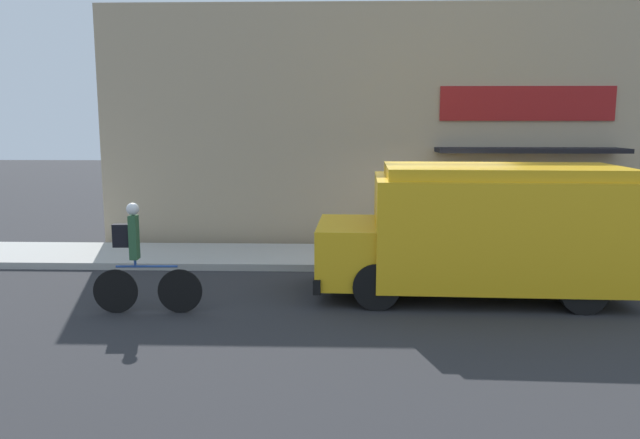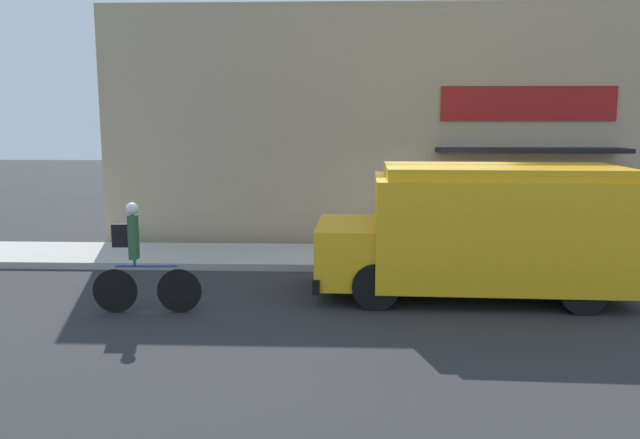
{
  "view_description": "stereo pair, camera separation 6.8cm",
  "coord_description": "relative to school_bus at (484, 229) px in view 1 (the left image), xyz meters",
  "views": [
    {
      "loc": [
        -1.95,
        -12.22,
        3.02
      ],
      "look_at": [
        -2.35,
        -0.2,
        1.1
      ],
      "focal_mm": 35.0,
      "sensor_mm": 36.0,
      "label": 1
    },
    {
      "loc": [
        -1.89,
        -12.22,
        3.02
      ],
      "look_at": [
        -2.35,
        -0.2,
        1.1
      ],
      "focal_mm": 35.0,
      "sensor_mm": 36.0,
      "label": 2
    }
  ],
  "objects": [
    {
      "name": "ground_plane",
      "position": [
        -0.51,
        1.61,
        -1.18
      ],
      "size": [
        70.0,
        70.0,
        0.0
      ],
      "primitive_type": "plane",
      "color": "#2B2B2D"
    },
    {
      "name": "storefront",
      "position": [
        -0.43,
        4.19,
        1.66
      ],
      "size": [
        15.35,
        1.09,
        5.69
      ],
      "color": "tan",
      "rests_on": "ground_plane"
    },
    {
      "name": "cyclist",
      "position": [
        -5.62,
        -1.17,
        -0.36
      ],
      "size": [
        1.72,
        0.2,
        1.76
      ],
      "rotation": [
        0.0,
        0.0,
        0.04
      ],
      "color": "black",
      "rests_on": "ground_plane"
    },
    {
      "name": "trash_bin",
      "position": [
        -1.08,
        3.12,
        -0.65
      ],
      "size": [
        0.55,
        0.55,
        0.77
      ],
      "color": "#38383D",
      "rests_on": "sidewalk"
    },
    {
      "name": "sidewalk",
      "position": [
        -0.51,
        2.69,
        -1.11
      ],
      "size": [
        28.0,
        2.16,
        0.14
      ],
      "color": "#ADAAA3",
      "rests_on": "ground_plane"
    },
    {
      "name": "school_bus",
      "position": [
        0.0,
        0.0,
        0.0
      ],
      "size": [
        5.33,
        2.72,
        2.26
      ],
      "rotation": [
        0.0,
        0.0,
        -0.03
      ],
      "color": "yellow",
      "rests_on": "ground_plane"
    }
  ]
}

